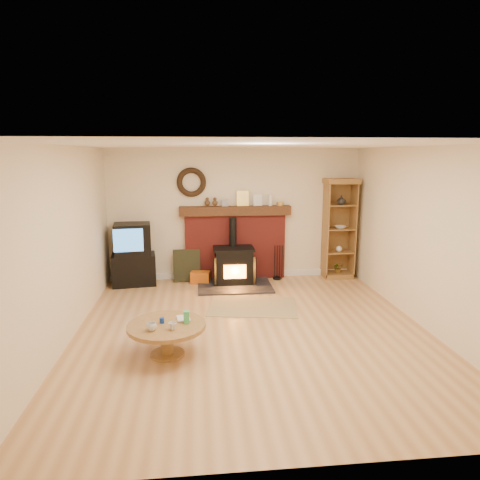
{
  "coord_description": "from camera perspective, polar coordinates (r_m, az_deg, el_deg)",
  "views": [
    {
      "loc": [
        -0.76,
        -5.71,
        2.49
      ],
      "look_at": [
        -0.07,
        1.0,
        1.13
      ],
      "focal_mm": 32.0,
      "sensor_mm": 36.0,
      "label": 1
    }
  ],
  "objects": [
    {
      "name": "firelog_box",
      "position": [
        8.45,
        -5.29,
        -4.98
      ],
      "size": [
        0.4,
        0.3,
        0.23
      ],
      "primitive_type": "cube",
      "rotation": [
        0.0,
        0.0,
        -0.2
      ],
      "color": "#CB710A",
      "rests_on": "ground"
    },
    {
      "name": "leaning_painting",
      "position": [
        8.54,
        -7.1,
        -3.4
      ],
      "size": [
        0.53,
        0.14,
        0.64
      ],
      "primitive_type": "cube",
      "rotation": [
        -0.17,
        0.0,
        0.0
      ],
      "color": "black",
      "rests_on": "ground"
    },
    {
      "name": "coffee_table",
      "position": [
        5.51,
        -9.74,
        -11.74
      ],
      "size": [
        0.98,
        0.98,
        0.58
      ],
      "color": "brown",
      "rests_on": "ground"
    },
    {
      "name": "chimney_breast",
      "position": [
        8.58,
        -0.63,
        0.05
      ],
      "size": [
        2.2,
        0.22,
        1.78
      ],
      "color": "maroon",
      "rests_on": "ground"
    },
    {
      "name": "fire_tools",
      "position": [
        8.68,
        5.03,
        -4.24
      ],
      "size": [
        0.19,
        0.16,
        0.7
      ],
      "color": "black",
      "rests_on": "ground"
    },
    {
      "name": "ground",
      "position": [
        6.27,
        1.64,
        -11.99
      ],
      "size": [
        5.5,
        5.5,
        0.0
      ],
      "primitive_type": "plane",
      "color": "#B8824C",
      "rests_on": "ground"
    },
    {
      "name": "wood_stove",
      "position": [
        8.29,
        -0.83,
        -3.56
      ],
      "size": [
        1.4,
        1.0,
        1.28
      ],
      "color": "black",
      "rests_on": "ground"
    },
    {
      "name": "room_shell",
      "position": [
        5.9,
        1.44,
        3.87
      ],
      "size": [
        5.02,
        5.52,
        2.61
      ],
      "color": "beige",
      "rests_on": "ground"
    },
    {
      "name": "area_rug",
      "position": [
        7.18,
        1.68,
        -8.83
      ],
      "size": [
        1.58,
        1.2,
        0.01
      ],
      "primitive_type": "cube",
      "rotation": [
        0.0,
        0.0,
        -0.16
      ],
      "color": "brown",
      "rests_on": "ground"
    },
    {
      "name": "curio_cabinet",
      "position": [
        8.86,
        13.02,
        1.49
      ],
      "size": [
        0.65,
        0.47,
        2.02
      ],
      "color": "brown",
      "rests_on": "ground"
    },
    {
      "name": "tv_unit",
      "position": [
        8.48,
        -14.03,
        -2.01
      ],
      "size": [
        0.88,
        0.66,
        1.19
      ],
      "color": "black",
      "rests_on": "ground"
    }
  ]
}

